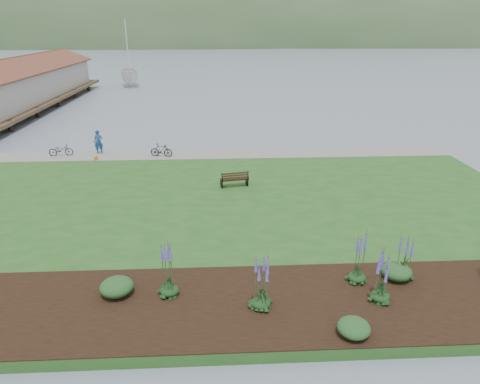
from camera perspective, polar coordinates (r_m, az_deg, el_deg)
The scene contains 20 objects.
ground at distance 22.93m, azimuth -6.10°, elevation -0.94°, with size 600.00×600.00×0.00m, color gray.
lawn at distance 21.01m, azimuth -6.38°, elevation -2.52°, with size 34.00×20.00×0.40m, color #24561E.
shoreline_path at distance 29.29m, azimuth -5.49°, elevation 5.00°, with size 34.00×2.20×0.03m, color gray.
garden_bed at distance 14.17m, azimuth 4.43°, elevation -14.46°, with size 24.00×4.40×0.04m, color black.
far_hillside at distance 192.25m, azimuth 2.79°, elevation 19.02°, with size 580.00×80.00×38.00m, color #375831, non-canonical shape.
pier_pavilion at distance 53.50m, azimuth -27.17°, elevation 12.79°, with size 8.00×36.00×5.40m.
park_bench at distance 23.23m, azimuth -0.73°, elevation 1.76°, with size 1.56×0.86×0.92m.
person at distance 30.69m, azimuth -18.37°, elevation 6.59°, with size 0.69×0.48×1.91m, color navy.
bicycle_a at distance 31.19m, azimuth -22.78°, elevation 5.19°, with size 1.57×0.55×0.82m, color black.
bicycle_b at distance 29.05m, azimuth -10.46°, elevation 5.49°, with size 1.50×0.43×0.90m, color black.
sailboat at distance 67.22m, azimuth -14.35°, elevation 13.52°, with size 11.09×11.30×29.25m, color silver.
pannier at distance 29.44m, azimuth -18.65°, elevation 4.28°, with size 0.16×0.25×0.27m, color orange.
echium_0 at distance 13.43m, azimuth 2.87°, elevation -12.05°, with size 0.62×0.62×2.05m.
echium_1 at distance 15.21m, azimuth 15.55°, elevation -8.83°, with size 0.62×0.62×2.14m.
echium_2 at distance 14.49m, azimuth 18.43°, elevation -11.13°, with size 0.62×0.62×1.78m.
echium_4 at distance 14.09m, azimuth -9.60°, elevation -9.96°, with size 0.62×0.62×2.33m.
echium_5 at distance 16.00m, azimuth 21.12°, elevation -8.46°, with size 0.62×0.62×1.74m.
shrub_0 at distance 14.88m, azimuth -16.12°, elevation -12.04°, with size 1.10×1.10×0.55m, color #1E4C21.
shrub_1 at distance 13.17m, azimuth 14.93°, elevation -17.07°, with size 0.95×0.95×0.47m, color #1E4C21.
shrub_2 at distance 16.07m, azimuth 20.15°, elevation -9.91°, with size 1.05×1.05×0.53m, color #1E4C21.
Camera 1 is at (1.36, -21.14, 8.76)m, focal length 32.00 mm.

